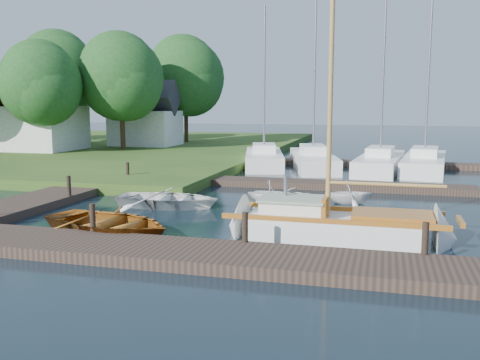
% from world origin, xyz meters
% --- Properties ---
extents(ground, '(160.00, 160.00, 0.00)m').
position_xyz_m(ground, '(0.00, 0.00, 0.00)').
color(ground, black).
rests_on(ground, ground).
extents(near_dock, '(18.00, 2.20, 0.30)m').
position_xyz_m(near_dock, '(0.00, -6.00, 0.15)').
color(near_dock, '#31231D').
rests_on(near_dock, ground).
extents(left_dock, '(2.20, 18.00, 0.30)m').
position_xyz_m(left_dock, '(-8.00, 2.00, 0.15)').
color(left_dock, '#31231D').
rests_on(left_dock, ground).
extents(far_dock, '(14.00, 1.60, 0.30)m').
position_xyz_m(far_dock, '(2.00, 6.50, 0.15)').
color(far_dock, '#31231D').
rests_on(far_dock, ground).
extents(pontoon, '(30.00, 1.60, 0.30)m').
position_xyz_m(pontoon, '(10.00, 16.00, 0.15)').
color(pontoon, '#31231D').
rests_on(pontoon, ground).
extents(shore, '(50.00, 40.00, 0.50)m').
position_xyz_m(shore, '(-28.00, 22.00, 0.25)').
color(shore, '#294B19').
rests_on(shore, ground).
extents(mooring_post_1, '(0.16, 0.16, 0.80)m').
position_xyz_m(mooring_post_1, '(-3.00, -5.00, 0.70)').
color(mooring_post_1, black).
rests_on(mooring_post_1, near_dock).
extents(mooring_post_2, '(0.16, 0.16, 0.80)m').
position_xyz_m(mooring_post_2, '(1.50, -5.00, 0.70)').
color(mooring_post_2, black).
rests_on(mooring_post_2, near_dock).
extents(mooring_post_3, '(0.16, 0.16, 0.80)m').
position_xyz_m(mooring_post_3, '(6.00, -5.00, 0.70)').
color(mooring_post_3, black).
rests_on(mooring_post_3, near_dock).
extents(mooring_post_4, '(0.16, 0.16, 0.80)m').
position_xyz_m(mooring_post_4, '(-7.00, 0.00, 0.70)').
color(mooring_post_4, black).
rests_on(mooring_post_4, left_dock).
extents(mooring_post_5, '(0.16, 0.16, 0.80)m').
position_xyz_m(mooring_post_5, '(-7.00, 5.00, 0.70)').
color(mooring_post_5, black).
rests_on(mooring_post_5, left_dock).
extents(sailboat, '(7.15, 2.00, 9.83)m').
position_xyz_m(sailboat, '(3.81, -2.97, 0.34)').
color(sailboat, white).
rests_on(sailboat, ground).
extents(dinghy, '(5.07, 4.21, 0.91)m').
position_xyz_m(dinghy, '(-3.00, -4.11, 0.45)').
color(dinghy, '#935B19').
rests_on(dinghy, ground).
extents(tender_a, '(4.03, 2.93, 0.82)m').
position_xyz_m(tender_a, '(-2.94, 0.32, 0.41)').
color(tender_a, white).
rests_on(tender_a, ground).
extents(tender_b, '(1.95, 1.69, 1.03)m').
position_xyz_m(tender_b, '(0.75, 2.00, 0.51)').
color(tender_b, white).
rests_on(tender_b, ground).
extents(tender_c, '(3.69, 2.90, 0.69)m').
position_xyz_m(tender_c, '(1.44, 2.30, 0.35)').
color(tender_c, white).
rests_on(tender_c, ground).
extents(tender_d, '(2.28, 2.10, 1.01)m').
position_xyz_m(tender_d, '(3.68, 2.93, 0.50)').
color(tender_d, white).
rests_on(tender_d, ground).
extents(marina_boat_0, '(3.98, 8.15, 9.76)m').
position_xyz_m(marina_boat_0, '(-2.33, 14.23, 0.56)').
color(marina_boat_0, white).
rests_on(marina_boat_0, ground).
extents(marina_boat_1, '(4.17, 8.81, 11.41)m').
position_xyz_m(marina_boat_1, '(0.77, 14.12, 0.57)').
color(marina_boat_1, white).
rests_on(marina_boat_1, ground).
extents(marina_boat_2, '(3.00, 8.68, 12.48)m').
position_xyz_m(marina_boat_2, '(4.73, 13.84, 0.58)').
color(marina_boat_2, white).
rests_on(marina_boat_2, ground).
extents(marina_boat_3, '(3.12, 8.84, 10.75)m').
position_xyz_m(marina_boat_3, '(7.21, 14.23, 0.57)').
color(marina_boat_3, white).
rests_on(marina_boat_3, ground).
extents(house_a, '(6.30, 5.00, 6.29)m').
position_xyz_m(house_a, '(-20.00, 16.00, 2.96)').
color(house_a, silver).
rests_on(house_a, shore).
extents(house_c, '(5.25, 4.00, 5.28)m').
position_xyz_m(house_c, '(-14.00, 22.00, 2.58)').
color(house_c, silver).
rests_on(house_c, shore).
extents(tree_2, '(5.83, 5.75, 7.82)m').
position_xyz_m(tree_2, '(-18.00, 14.05, 5.25)').
color(tree_2, '#332114').
rests_on(tree_2, shore).
extents(tree_3, '(6.41, 6.38, 8.74)m').
position_xyz_m(tree_3, '(-14.00, 18.05, 5.81)').
color(tree_3, '#332114').
rests_on(tree_3, shore).
extents(tree_4, '(7.01, 7.01, 9.66)m').
position_xyz_m(tree_4, '(-22.00, 22.05, 6.37)').
color(tree_4, '#332114').
rests_on(tree_4, shore).
extents(tree_7, '(6.83, 6.83, 9.38)m').
position_xyz_m(tree_7, '(-12.00, 26.05, 6.20)').
color(tree_7, '#332114').
rests_on(tree_7, shore).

